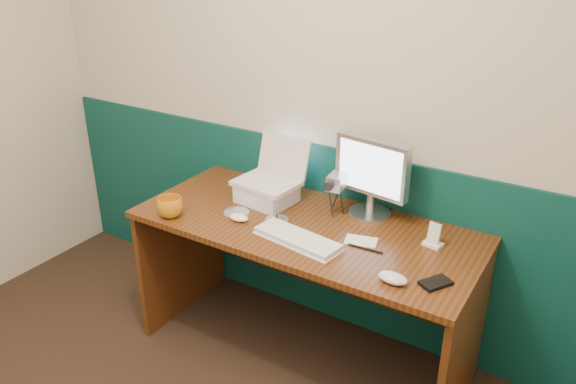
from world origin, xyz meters
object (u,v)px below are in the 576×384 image
Objects in this scene: keyboard at (298,239)px; mug at (170,207)px; monitor at (372,179)px; laptop at (266,162)px; desk at (304,292)px; camcorder at (336,192)px.

keyboard is 3.25× the size of mug.
monitor is at bearing 76.90° from keyboard.
laptop is 0.75× the size of keyboard.
desk is 13.13× the size of mug.
laptop reaches higher than mug.
desk is at bearing 117.68° from keyboard.
keyboard is at bearing -103.10° from monitor.
laptop is 0.37m from camcorder.
keyboard is 0.64m from mug.
monitor is at bearing 19.91° from camcorder.
keyboard is at bearing -71.01° from desk.
mug is (-0.30, -0.37, -0.16)m from laptop.
mug is at bearing -122.32° from laptop.
keyboard is (-0.16, -0.40, -0.17)m from monitor.
monitor is 0.93× the size of keyboard.
laptop is at bearing -176.96° from camcorder.
laptop reaches higher than camcorder.
desk is 0.52m from camcorder.
keyboard is 0.34m from camcorder.
laptop is 0.80× the size of monitor.
monitor is 1.67× the size of camcorder.
laptop is at bearing 51.58° from mug.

